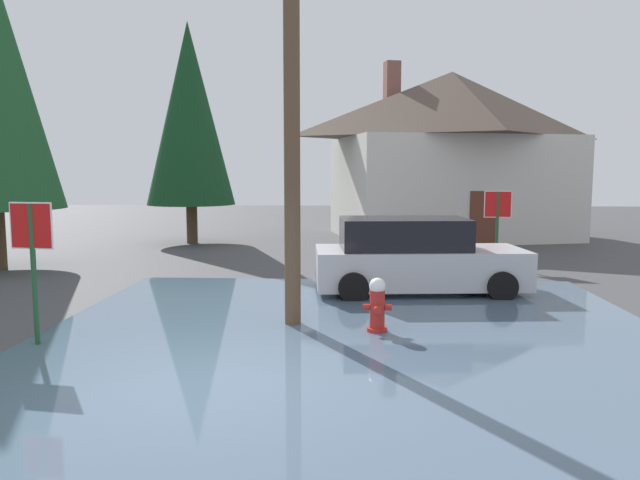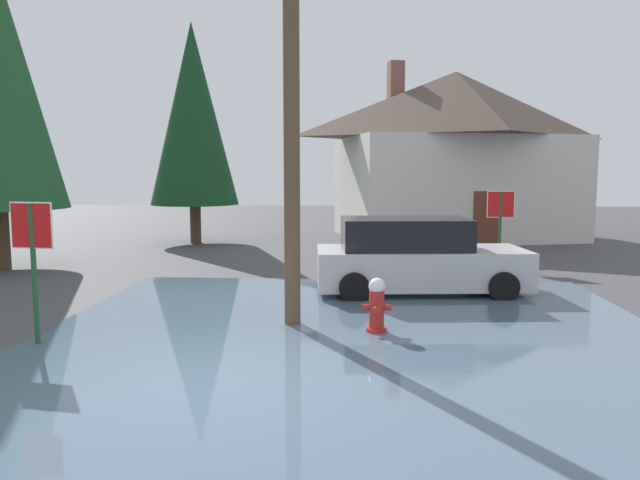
% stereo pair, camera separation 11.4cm
% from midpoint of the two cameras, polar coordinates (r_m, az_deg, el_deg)
% --- Properties ---
extents(ground_plane, '(80.00, 80.00, 0.10)m').
position_cam_midpoint_polar(ground_plane, '(7.89, -10.85, -14.11)').
color(ground_plane, '#424244').
extents(flood_puddle, '(10.44, 10.34, 0.05)m').
position_cam_midpoint_polar(flood_puddle, '(9.84, 3.53, -9.32)').
color(flood_puddle, '#4C6075').
rests_on(flood_puddle, ground).
extents(lane_stop_bar, '(4.35, 0.58, 0.01)m').
position_cam_midpoint_polar(lane_stop_bar, '(6.47, -20.79, -18.71)').
color(lane_stop_bar, silver).
rests_on(lane_stop_bar, ground).
extents(stop_sign_near, '(0.71, 0.12, 2.25)m').
position_cam_midpoint_polar(stop_sign_near, '(10.14, -25.36, -0.39)').
color(stop_sign_near, '#1E4C28').
rests_on(stop_sign_near, ground).
extents(fire_hydrant, '(0.48, 0.41, 0.96)m').
position_cam_midpoint_polar(fire_hydrant, '(10.09, 5.73, -6.34)').
color(fire_hydrant, '#AD231E').
rests_on(fire_hydrant, ground).
extents(utility_pole, '(1.60, 0.28, 8.11)m').
position_cam_midpoint_polar(utility_pole, '(10.43, -2.42, 14.89)').
color(utility_pole, brown).
rests_on(utility_pole, ground).
extents(stop_sign_far, '(0.76, 0.09, 2.16)m').
position_cam_midpoint_polar(stop_sign_far, '(17.71, 16.96, 2.48)').
color(stop_sign_far, '#1E4C28').
rests_on(stop_sign_far, ground).
extents(house, '(10.74, 8.77, 7.22)m').
position_cam_midpoint_polar(house, '(25.34, 12.76, 8.14)').
color(house, beige).
rests_on(house, ground).
extents(parked_car, '(4.73, 2.41, 1.69)m').
position_cam_midpoint_polar(parked_car, '(13.50, 9.36, -1.68)').
color(parked_car, silver).
rests_on(parked_car, ground).
extents(pine_tree_tall_left, '(3.26, 3.26, 8.15)m').
position_cam_midpoint_polar(pine_tree_tall_left, '(23.15, -11.84, 11.59)').
color(pine_tree_tall_left, '#4C3823').
rests_on(pine_tree_tall_left, ground).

